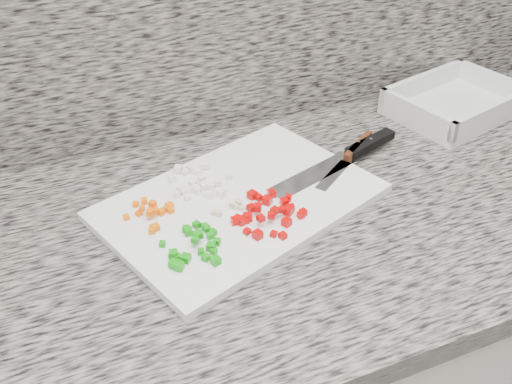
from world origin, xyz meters
The scene contains 10 objects.
countertop centered at (0.00, 1.44, 0.88)m, with size 3.96×0.64×0.04m, color slate.
cutting_board centered at (-0.06, 1.48, 0.91)m, with size 0.43×0.29×0.01m, color white.
carrot_pile centered at (-0.20, 1.49, 0.92)m, with size 0.08×0.09×0.02m.
onion_pile centered at (-0.11, 1.55, 0.92)m, with size 0.11×0.11×0.02m.
green_pepper_pile centered at (-0.16, 1.39, 0.92)m, with size 0.09×0.10×0.02m.
red_pepper_pile centered at (-0.04, 1.42, 0.92)m, with size 0.12×0.13×0.02m.
garlic_pile centered at (-0.08, 1.46, 0.92)m, with size 0.06×0.03×0.01m.
chef_knife centered at (0.18, 1.52, 0.92)m, with size 0.29×0.12×0.02m.
paring_knife centered at (0.18, 1.52, 0.92)m, with size 0.18×0.13×0.02m.
tray centered at (0.48, 1.61, 0.92)m, with size 0.30×0.25×0.05m.
Camera 1 is at (-0.32, 0.79, 1.47)m, focal length 40.00 mm.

